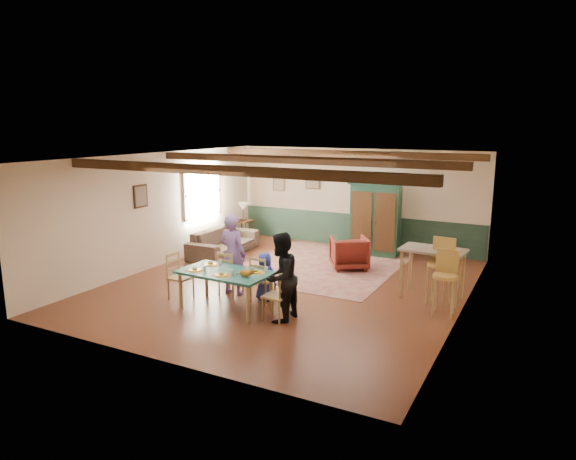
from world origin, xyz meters
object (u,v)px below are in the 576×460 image
at_px(person_man, 233,254).
at_px(bar_stool_left, 439,272).
at_px(person_child, 265,276).
at_px(armchair, 349,253).
at_px(person_woman, 281,277).
at_px(cat, 246,272).
at_px(table_lamp, 243,211).
at_px(sofa, 224,241).
at_px(dining_chair_end_right, 276,295).
at_px(dining_chair_far_right, 263,279).
at_px(counter_table, 432,274).
at_px(dining_table, 226,290).
at_px(bar_stool_right, 445,284).
at_px(armoire, 375,218).
at_px(end_table, 243,230).
at_px(dining_chair_end_left, 181,276).
at_px(dining_chair_far_left, 231,273).

xyz_separation_m(person_man, bar_stool_left, (3.78, 1.26, -0.18)).
distance_m(person_child, armchair, 2.89).
bearing_deg(armchair, person_woman, 59.20).
relative_size(cat, table_lamp, 0.65).
distance_m(armchair, table_lamp, 4.18).
bearing_deg(sofa, dining_chair_end_right, -137.63).
bearing_deg(dining_chair_far_right, counter_table, -147.38).
bearing_deg(bar_stool_left, dining_chair_end_right, -131.04).
distance_m(dining_table, armchair, 3.71).
height_order(person_man, person_woman, person_man).
relative_size(counter_table, bar_stool_right, 1.03).
height_order(dining_chair_end_right, armoire, armoire).
bearing_deg(armchair, armoire, -127.23).
bearing_deg(counter_table, dining_chair_far_right, -149.86).
bearing_deg(dining_chair_far_right, end_table, -51.24).
height_order(dining_table, armoire, armoire).
bearing_deg(dining_chair_end_left, person_man, -43.15).
bearing_deg(dining_chair_far_right, armoire, -97.62).
bearing_deg(person_man, bar_stool_left, -159.05).
distance_m(dining_chair_far_left, sofa, 3.33).
distance_m(dining_chair_end_right, armoire, 5.15).
relative_size(dining_table, dining_chair_end_right, 1.89).
xyz_separation_m(person_child, sofa, (-2.75, 2.61, -0.14)).
height_order(person_child, end_table, person_child).
bearing_deg(armoire, sofa, -158.12).
xyz_separation_m(dining_chair_end_left, sofa, (-1.26, 3.30, -0.11)).
height_order(person_man, armoire, armoire).
bearing_deg(end_table, person_woman, -51.95).
bearing_deg(person_child, armchair, -100.68).
distance_m(dining_chair_end_left, person_woman, 2.29).
distance_m(armoire, table_lamp, 4.01).
height_order(cat, armoire, armoire).
distance_m(person_woman, armoire, 5.13).
xyz_separation_m(dining_table, person_man, (-0.34, 0.77, 0.46)).
bearing_deg(cat, sofa, 131.97).
xyz_separation_m(cat, armoire, (0.68, 5.19, 0.17)).
distance_m(person_child, bar_stool_right, 3.32).
distance_m(person_woman, person_child, 1.14).
xyz_separation_m(dining_table, dining_chair_far_right, (0.41, 0.66, 0.09)).
xyz_separation_m(end_table, counter_table, (6.06, -2.74, 0.21)).
height_order(dining_chair_end_right, bar_stool_right, bar_stool_right).
xyz_separation_m(person_man, person_woman, (1.52, -0.82, -0.04)).
height_order(sofa, bar_stool_right, bar_stool_right).
bearing_deg(armchair, bar_stool_right, 108.78).
relative_size(dining_chair_end_right, counter_table, 0.75).
height_order(table_lamp, counter_table, table_lamp).
relative_size(dining_chair_end_left, dining_chair_end_right, 1.00).
xyz_separation_m(dining_chair_far_left, dining_chair_end_left, (-0.74, -0.65, 0.00)).
height_order(person_man, armchair, person_man).
relative_size(dining_chair_far_right, armoire, 0.46).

